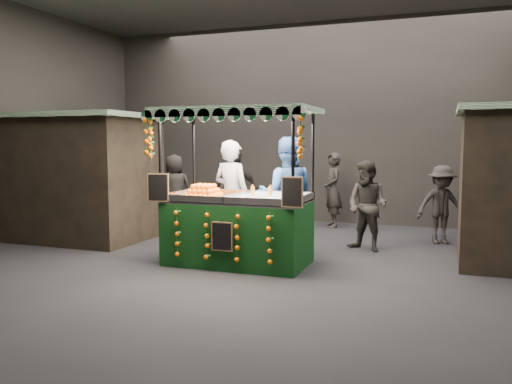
% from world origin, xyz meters
% --- Properties ---
extents(ground, '(12.00, 12.00, 0.00)m').
position_xyz_m(ground, '(0.00, 0.00, 0.00)').
color(ground, black).
rests_on(ground, ground).
extents(market_hall, '(12.10, 10.10, 5.05)m').
position_xyz_m(market_hall, '(0.00, 0.00, 3.38)').
color(market_hall, black).
rests_on(market_hall, ground).
extents(neighbour_stall_left, '(3.00, 2.20, 2.60)m').
position_xyz_m(neighbour_stall_left, '(-4.40, 1.00, 1.31)').
color(neighbour_stall_left, black).
rests_on(neighbour_stall_left, ground).
extents(juice_stall, '(2.66, 1.56, 2.57)m').
position_xyz_m(juice_stall, '(-0.44, -0.04, 0.80)').
color(juice_stall, black).
rests_on(juice_stall, ground).
extents(vendor_grey, '(0.85, 0.66, 2.06)m').
position_xyz_m(vendor_grey, '(-0.91, 0.84, 1.03)').
color(vendor_grey, gray).
rests_on(vendor_grey, ground).
extents(vendor_blue, '(1.20, 1.05, 2.12)m').
position_xyz_m(vendor_blue, '(0.07, 1.04, 1.06)').
color(vendor_blue, '#294F86').
rests_on(vendor_blue, ground).
extents(shopper_0, '(0.60, 0.40, 1.64)m').
position_xyz_m(shopper_0, '(-1.53, 2.21, 0.82)').
color(shopper_0, black).
rests_on(shopper_0, ground).
extents(shopper_1, '(1.01, 0.92, 1.68)m').
position_xyz_m(shopper_1, '(1.41, 1.80, 0.84)').
color(shopper_1, '#292521').
rests_on(shopper_1, ground).
extents(shopper_2, '(1.07, 0.45, 1.82)m').
position_xyz_m(shopper_2, '(-1.85, 3.34, 0.91)').
color(shopper_2, black).
rests_on(shopper_2, ground).
extents(shopper_3, '(1.15, 0.92, 1.56)m').
position_xyz_m(shopper_3, '(2.70, 3.00, 0.78)').
color(shopper_3, '#282220').
rests_on(shopper_3, ground).
extents(shopper_4, '(1.00, 0.96, 1.72)m').
position_xyz_m(shopper_4, '(-3.49, 3.32, 0.86)').
color(shopper_4, '#292521').
rests_on(shopper_4, ground).
extents(shopper_5, '(0.81, 1.48, 1.52)m').
position_xyz_m(shopper_5, '(3.82, 2.17, 0.76)').
color(shopper_5, black).
rests_on(shopper_5, ground).
extents(shopper_6, '(0.68, 0.77, 1.78)m').
position_xyz_m(shopper_6, '(0.24, 4.25, 0.89)').
color(shopper_6, black).
rests_on(shopper_6, ground).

